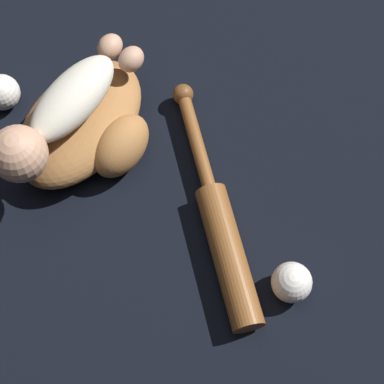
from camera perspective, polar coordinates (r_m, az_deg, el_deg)
The scene contains 6 objects.
ground_plane at distance 1.37m, azimuth -9.24°, elevation 5.25°, with size 6.00×6.00×0.00m, color black.
baseball_glove at distance 1.31m, azimuth -9.25°, elevation 5.70°, with size 0.37×0.31×0.10m.
baby_figure at distance 1.23m, azimuth -11.86°, elevation 6.67°, with size 0.38×0.18×0.11m.
baseball_bat at distance 1.23m, azimuth 2.58°, elevation -3.23°, with size 0.28×0.49×0.06m.
baseball at distance 1.20m, azimuth 8.85°, elevation -7.94°, with size 0.08×0.08×0.08m.
baseball_spare at distance 1.41m, azimuth -16.54°, elevation 8.49°, with size 0.08×0.08×0.08m.
Camera 1 is at (0.27, 0.65, 1.17)m, focal length 60.00 mm.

